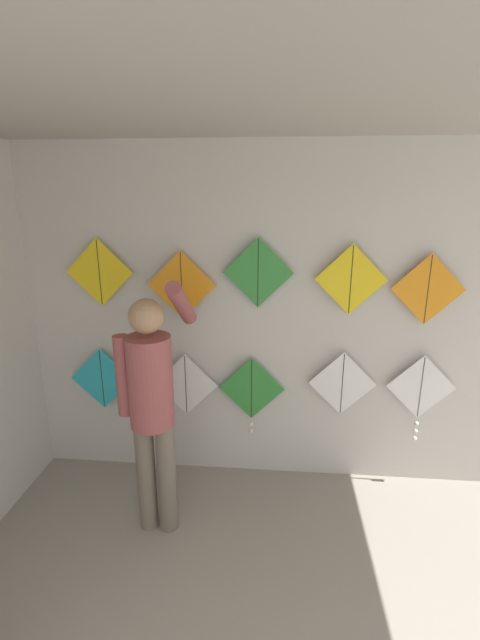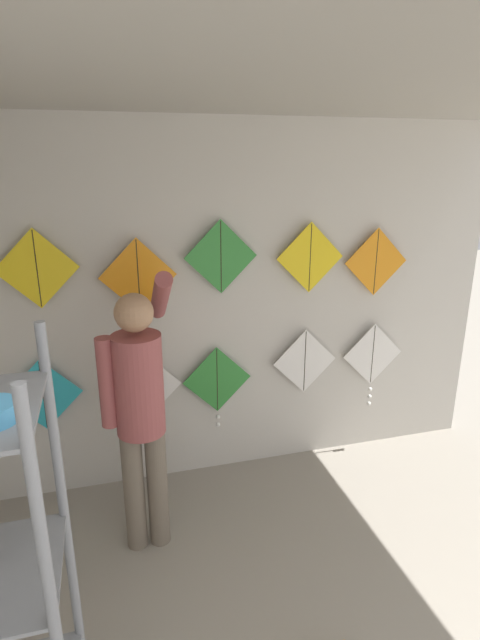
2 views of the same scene
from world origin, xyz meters
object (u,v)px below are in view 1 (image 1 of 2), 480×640
at_px(kite_4, 420,392).
at_px(kite_5, 99,272).
at_px(shopkeeper, 152,398).
at_px(kite_0, 102,379).
at_px(kite_6, 182,285).
at_px(kite_2, 252,391).
at_px(kite_3, 342,384).
at_px(kite_8, 351,280).
at_px(kite_1, 186,385).
at_px(kite_7, 258,273).
at_px(kite_9, 428,289).

relative_size(kite_4, kite_5, 1.38).
bearing_deg(shopkeeper, kite_0, 134.72).
bearing_deg(kite_6, kite_5, 180.00).
height_order(shopkeeper, kite_5, kite_5).
relative_size(kite_2, kite_3, 1.25).
bearing_deg(kite_8, kite_1, 180.00).
height_order(kite_1, kite_4, kite_4).
bearing_deg(kite_5, kite_7, 0.00).
bearing_deg(kite_7, kite_0, 180.00).
height_order(kite_0, kite_2, kite_0).
xyz_separation_m(kite_0, kite_9, (2.63, 0.00, 0.84)).
distance_m(shopkeeper, kite_5, 1.16).
height_order(kite_5, kite_6, kite_5).
height_order(shopkeeper, kite_3, shopkeeper).
distance_m(kite_3, kite_8, 0.87).
height_order(shopkeeper, kite_1, shopkeeper).
relative_size(kite_4, kite_9, 1.38).
xyz_separation_m(kite_2, kite_8, (0.75, 0.00, 0.97)).
distance_m(kite_1, kite_9, 2.08).
height_order(kite_0, kite_5, kite_5).
xyz_separation_m(kite_2, kite_3, (0.75, 0.00, 0.10)).
bearing_deg(kite_0, kite_5, 0.00).
bearing_deg(kite_6, kite_8, 0.00).
relative_size(kite_3, kite_7, 1.00).
bearing_deg(kite_6, shopkeeper, -96.98).
bearing_deg(shopkeeper, kite_8, 26.48).
height_order(shopkeeper, kite_2, shopkeeper).
height_order(kite_3, kite_5, kite_5).
bearing_deg(kite_7, kite_3, 0.00).
xyz_separation_m(kite_3, kite_5, (-1.98, 0.00, 0.89)).
distance_m(kite_0, kite_8, 2.24).
height_order(kite_4, kite_9, kite_9).
xyz_separation_m(kite_4, kite_8, (-0.62, 0.00, 0.91)).
xyz_separation_m(kite_0, kite_1, (0.73, 0.00, -0.03)).
bearing_deg(kite_8, kite_6, 180.00).
height_order(kite_4, kite_5, kite_5).
relative_size(shopkeeper, kite_3, 3.40).
distance_m(shopkeeper, kite_2, 0.97).
distance_m(kite_1, kite_3, 1.31).
bearing_deg(kite_1, kite_6, 180.00).
distance_m(kite_1, kite_7, 1.15).
relative_size(kite_0, kite_3, 1.00).
distance_m(shopkeeper, kite_6, 0.94).
relative_size(kite_6, kite_7, 1.00).
distance_m(kite_3, kite_5, 2.17).
distance_m(kite_0, kite_5, 0.93).
relative_size(shopkeeper, kite_2, 2.72).
relative_size(kite_2, kite_7, 1.25).
relative_size(kite_1, kite_9, 1.00).
bearing_deg(kite_2, kite_3, 0.05).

